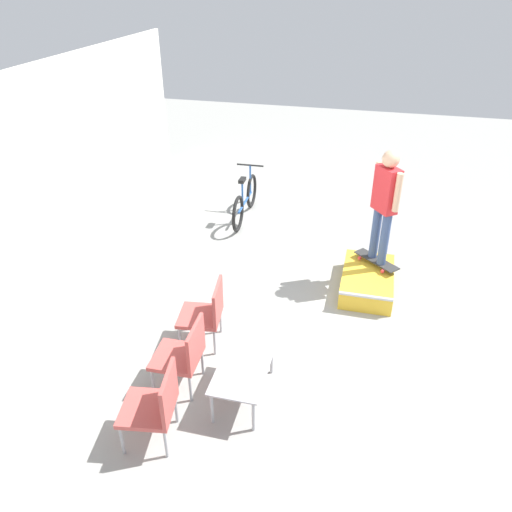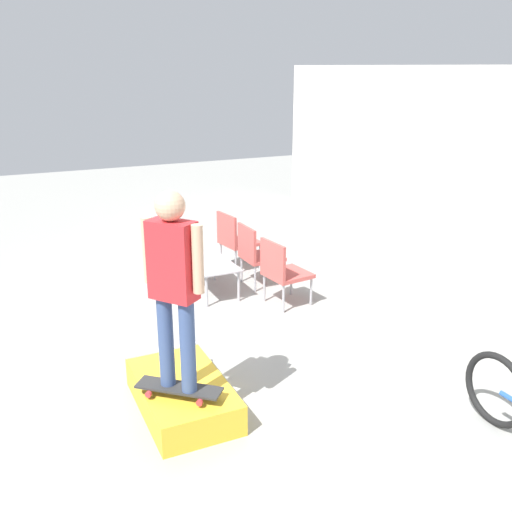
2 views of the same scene
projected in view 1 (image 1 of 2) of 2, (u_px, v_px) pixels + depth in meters
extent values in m
plane|color=gray|center=(317.00, 339.00, 6.52)|extent=(24.00, 24.00, 0.00)
cube|color=gold|center=(367.00, 281.00, 7.46)|extent=(1.26, 0.74, 0.29)
cylinder|color=#B7B7BC|center=(366.00, 296.00, 6.86)|extent=(0.05, 0.74, 0.05)
cube|color=#2D2D2D|center=(376.00, 260.00, 7.52)|extent=(0.64, 0.70, 0.02)
cylinder|color=red|center=(360.00, 258.00, 7.65)|extent=(0.06, 0.06, 0.05)
cylinder|color=red|center=(370.00, 254.00, 7.76)|extent=(0.06, 0.06, 0.05)
cylinder|color=red|center=(382.00, 271.00, 7.32)|extent=(0.06, 0.06, 0.05)
cylinder|color=red|center=(393.00, 266.00, 7.44)|extent=(0.06, 0.06, 0.05)
cylinder|color=#384C7A|center=(384.00, 239.00, 7.23)|extent=(0.13, 0.13, 0.82)
cylinder|color=#384C7A|center=(376.00, 233.00, 7.40)|extent=(0.13, 0.13, 0.82)
cube|color=red|center=(387.00, 189.00, 6.94)|extent=(0.42, 0.39, 0.65)
cylinder|color=#D8A884|center=(398.00, 193.00, 6.73)|extent=(0.09, 0.09, 0.55)
cylinder|color=#D8A884|center=(377.00, 180.00, 7.11)|extent=(0.09, 0.09, 0.55)
sphere|color=#D8A884|center=(391.00, 159.00, 6.72)|extent=(0.24, 0.24, 0.24)
cube|color=#9E9EA3|center=(243.00, 367.00, 5.45)|extent=(0.98, 0.55, 0.02)
cylinder|color=#9E9EA3|center=(253.00, 416.00, 5.15)|extent=(0.04, 0.04, 0.42)
cylinder|color=#9E9EA3|center=(272.00, 359.00, 5.88)|extent=(0.04, 0.04, 0.42)
cylinder|color=#9E9EA3|center=(212.00, 408.00, 5.24)|extent=(0.04, 0.04, 0.42)
cylinder|color=#9E9EA3|center=(235.00, 353.00, 5.98)|extent=(0.04, 0.04, 0.42)
cylinder|color=#99999E|center=(135.00, 406.00, 5.29)|extent=(0.03, 0.03, 0.38)
cylinder|color=#99999E|center=(122.00, 440.00, 4.91)|extent=(0.03, 0.03, 0.38)
cylinder|color=#99999E|center=(176.00, 409.00, 5.25)|extent=(0.03, 0.03, 0.38)
cylinder|color=#99999E|center=(166.00, 443.00, 4.88)|extent=(0.03, 0.03, 0.38)
cube|color=#B74C47|center=(148.00, 409.00, 4.97)|extent=(0.59, 0.59, 0.05)
cube|color=#B74C47|center=(169.00, 392.00, 4.83)|extent=(0.52, 0.12, 0.45)
cylinder|color=#99999E|center=(167.00, 356.00, 5.96)|extent=(0.03, 0.03, 0.38)
cylinder|color=#99999E|center=(153.00, 382.00, 5.59)|extent=(0.03, 0.03, 0.38)
cylinder|color=#99999E|center=(202.00, 361.00, 5.88)|extent=(0.03, 0.03, 0.38)
cylinder|color=#99999E|center=(190.00, 388.00, 5.51)|extent=(0.03, 0.03, 0.38)
cube|color=#B74C47|center=(177.00, 357.00, 5.62)|extent=(0.54, 0.54, 0.05)
cube|color=#B74C47|center=(196.00, 343.00, 5.45)|extent=(0.52, 0.06, 0.45)
cylinder|color=#99999E|center=(188.00, 318.00, 6.60)|extent=(0.03, 0.03, 0.38)
cylinder|color=#99999E|center=(180.00, 340.00, 6.22)|extent=(0.03, 0.03, 0.38)
cylinder|color=#99999E|center=(221.00, 320.00, 6.55)|extent=(0.03, 0.03, 0.38)
cylinder|color=#99999E|center=(215.00, 342.00, 6.18)|extent=(0.03, 0.03, 0.38)
cube|color=#B74C47|center=(200.00, 316.00, 6.28)|extent=(0.58, 0.58, 0.05)
cube|color=#B74C47|center=(218.00, 301.00, 6.13)|extent=(0.52, 0.11, 0.45)
torus|color=black|center=(252.00, 191.00, 9.90)|extent=(0.67, 0.07, 0.67)
torus|color=black|center=(238.00, 214.00, 9.00)|extent=(0.67, 0.07, 0.67)
cylinder|color=#2856A3|center=(245.00, 202.00, 9.45)|extent=(0.96, 0.06, 0.04)
cylinder|color=#2856A3|center=(242.00, 194.00, 9.16)|extent=(0.04, 0.04, 0.49)
cube|color=black|center=(242.00, 180.00, 9.02)|extent=(0.22, 0.10, 0.06)
cylinder|color=#2856A3|center=(250.00, 179.00, 9.66)|extent=(0.04, 0.04, 0.58)
cylinder|color=black|center=(250.00, 165.00, 9.51)|extent=(0.04, 0.52, 0.03)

